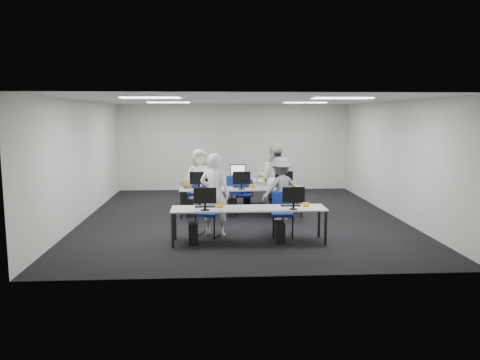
{
  "coord_description": "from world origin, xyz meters",
  "views": [
    {
      "loc": [
        -0.74,
        -11.87,
        2.66
      ],
      "look_at": [
        -0.05,
        -0.19,
        1.0
      ],
      "focal_mm": 35.0,
      "sensor_mm": 36.0,
      "label": 1
    }
  ],
  "objects": [
    {
      "name": "ceiling_panels",
      "position": [
        0.0,
        0.0,
        2.98
      ],
      "size": [
        5.2,
        4.6,
        0.02
      ],
      "color": "white",
      "rests_on": "room"
    },
    {
      "name": "chair_4",
      "position": [
        1.22,
        0.71,
        0.31
      ],
      "size": [
        0.58,
        0.61,
        0.97
      ],
      "rotation": [
        0.0,
        0.0,
        0.24
      ],
      "color": "navy",
      "rests_on": "ground"
    },
    {
      "name": "photographer",
      "position": [
        0.96,
        -0.4,
        0.8
      ],
      "size": [
        1.18,
        0.94,
        1.6
      ],
      "primitive_type": "imported",
      "rotation": [
        0.0,
        0.0,
        3.54
      ],
      "color": "slate",
      "rests_on": "ground"
    },
    {
      "name": "desk_back",
      "position": [
        0.0,
        1.6,
        0.68
      ],
      "size": [
        3.2,
        0.7,
        0.73
      ],
      "color": "#AAACAE",
      "rests_on": "ground"
    },
    {
      "name": "student_2",
      "position": [
        -1.11,
        1.12,
        0.85
      ],
      "size": [
        0.94,
        0.74,
        1.69
      ],
      "primitive_type": "imported",
      "rotation": [
        0.0,
        0.0,
        0.28
      ],
      "color": "silver",
      "rests_on": "ground"
    },
    {
      "name": "equipment_mid",
      "position": [
        -0.19,
        0.18,
        0.36
      ],
      "size": [
        2.91,
        0.41,
        1.19
      ],
      "color": "white",
      "rests_on": "desk_mid"
    },
    {
      "name": "student_3",
      "position": [
        0.93,
        0.98,
        0.8
      ],
      "size": [
        0.95,
        0.44,
        1.59
      ],
      "primitive_type": "imported",
      "rotation": [
        0.0,
        0.0,
        -0.05
      ],
      "color": "silver",
      "rests_on": "ground"
    },
    {
      "name": "chair_0",
      "position": [
        -0.82,
        -1.82,
        0.31
      ],
      "size": [
        0.63,
        0.65,
        0.97
      ],
      "rotation": [
        0.0,
        0.0,
        -0.38
      ],
      "color": "navy",
      "rests_on": "ground"
    },
    {
      "name": "dslr_camera",
      "position": [
        0.89,
        -0.23,
        1.65
      ],
      "size": [
        0.2,
        0.22,
        0.1
      ],
      "primitive_type": "cube",
      "rotation": [
        0.0,
        0.0,
        3.54
      ],
      "color": "black",
      "rests_on": "photographer"
    },
    {
      "name": "equipment_front",
      "position": [
        -0.19,
        -2.42,
        0.36
      ],
      "size": [
        2.51,
        0.41,
        1.19
      ],
      "color": "#0B1995",
      "rests_on": "desk_front"
    },
    {
      "name": "chair_6",
      "position": [
        -0.08,
        1.02,
        0.3
      ],
      "size": [
        0.62,
        0.64,
        0.96
      ],
      "rotation": [
        0.0,
        0.0,
        -0.34
      ],
      "color": "navy",
      "rests_on": "ground"
    },
    {
      "name": "chair_5",
      "position": [
        -1.23,
        1.15,
        0.27
      ],
      "size": [
        0.52,
        0.55,
        0.86
      ],
      "rotation": [
        0.0,
        0.0,
        0.24
      ],
      "color": "navy",
      "rests_on": "ground"
    },
    {
      "name": "student_0",
      "position": [
        -0.7,
        -1.75,
        0.91
      ],
      "size": [
        0.76,
        0.61,
        1.82
      ],
      "primitive_type": "imported",
      "rotation": [
        0.0,
        0.0,
        2.84
      ],
      "color": "silver",
      "rests_on": "ground"
    },
    {
      "name": "chair_3",
      "position": [
        0.12,
        0.73,
        0.27
      ],
      "size": [
        0.52,
        0.55,
        0.87
      ],
      "rotation": [
        0.0,
        0.0,
        -0.23
      ],
      "color": "navy",
      "rests_on": "ground"
    },
    {
      "name": "handbag",
      "position": [
        -1.42,
        0.32,
        0.86
      ],
      "size": [
        0.35,
        0.24,
        0.27
      ],
      "primitive_type": "ellipsoid",
      "rotation": [
        0.0,
        0.0,
        -0.08
      ],
      "color": "#866245",
      "rests_on": "desk_mid"
    },
    {
      "name": "chair_2",
      "position": [
        -0.93,
        0.87,
        0.28
      ],
      "size": [
        0.47,
        0.51,
        0.9
      ],
      "rotation": [
        0.0,
        0.0,
        0.07
      ],
      "color": "navy",
      "rests_on": "ground"
    },
    {
      "name": "room",
      "position": [
        0.0,
        0.0,
        1.5
      ],
      "size": [
        9.0,
        9.02,
        3.0
      ],
      "color": "black",
      "rests_on": "ground"
    },
    {
      "name": "chair_1",
      "position": [
        0.78,
        -1.9,
        0.3
      ],
      "size": [
        0.49,
        0.53,
        0.94
      ],
      "rotation": [
        0.0,
        0.0,
        -0.07
      ],
      "color": "navy",
      "rests_on": "ground"
    },
    {
      "name": "equipment_back",
      "position": [
        0.19,
        1.62,
        0.36
      ],
      "size": [
        2.91,
        0.41,
        1.19
      ],
      "color": "white",
      "rests_on": "desk_back"
    },
    {
      "name": "desk_mid",
      "position": [
        0.0,
        0.2,
        0.68
      ],
      "size": [
        3.2,
        0.7,
        0.73
      ],
      "color": "#AAACAE",
      "rests_on": "ground"
    },
    {
      "name": "student_1",
      "position": [
        0.95,
        0.72,
        0.93
      ],
      "size": [
        1.12,
        1.02,
        1.87
      ],
      "primitive_type": "imported",
      "rotation": [
        0.0,
        0.0,
        2.71
      ],
      "color": "silver",
      "rests_on": "ground"
    },
    {
      "name": "chair_7",
      "position": [
        1.18,
        1.13,
        0.29
      ],
      "size": [
        0.53,
        0.56,
        0.9
      ],
      "rotation": [
        0.0,
        0.0,
        -0.21
      ],
      "color": "navy",
      "rests_on": "ground"
    },
    {
      "name": "desk_front",
      "position": [
        0.0,
        -2.4,
        0.68
      ],
      "size": [
        3.2,
        0.7,
        0.73
      ],
      "color": "#AAACAE",
      "rests_on": "ground"
    }
  ]
}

